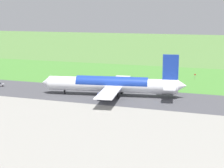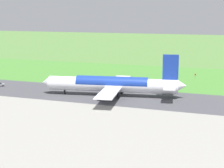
% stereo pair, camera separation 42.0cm
% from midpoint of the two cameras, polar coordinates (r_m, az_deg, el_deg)
% --- Properties ---
extents(ground_plane, '(800.00, 800.00, 0.00)m').
position_cam_midpoint_polar(ground_plane, '(133.42, 5.11, -2.24)').
color(ground_plane, '#547F3D').
extents(runway_asphalt, '(600.00, 28.34, 0.06)m').
position_cam_midpoint_polar(runway_asphalt, '(133.41, 5.11, -2.23)').
color(runway_asphalt, '#47474C').
rests_on(runway_asphalt, ground).
extents(apron_concrete, '(440.00, 110.00, 0.05)m').
position_cam_midpoint_polar(apron_concrete, '(92.74, -2.02, -8.15)').
color(apron_concrete, gray).
rests_on(apron_concrete, ground).
extents(grass_verge_foreground, '(600.00, 80.00, 0.04)m').
position_cam_midpoint_polar(grass_verge_foreground, '(172.78, 8.62, 0.72)').
color(grass_verge_foreground, '#478534').
rests_on(grass_verge_foreground, ground).
extents(airliner_main, '(53.99, 44.39, 15.88)m').
position_cam_midpoint_polar(airliner_main, '(136.03, 0.25, -0.07)').
color(airliner_main, white).
rests_on(airliner_main, ground).
extents(no_stopping_sign, '(0.60, 0.10, 2.50)m').
position_cam_midpoint_polar(no_stopping_sign, '(175.05, 12.77, 1.19)').
color(no_stopping_sign, slate).
rests_on(no_stopping_sign, ground).
extents(traffic_cone_orange, '(0.40, 0.40, 0.55)m').
position_cam_midpoint_polar(traffic_cone_orange, '(168.31, 9.73, 0.50)').
color(traffic_cone_orange, orange).
rests_on(traffic_cone_orange, ground).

